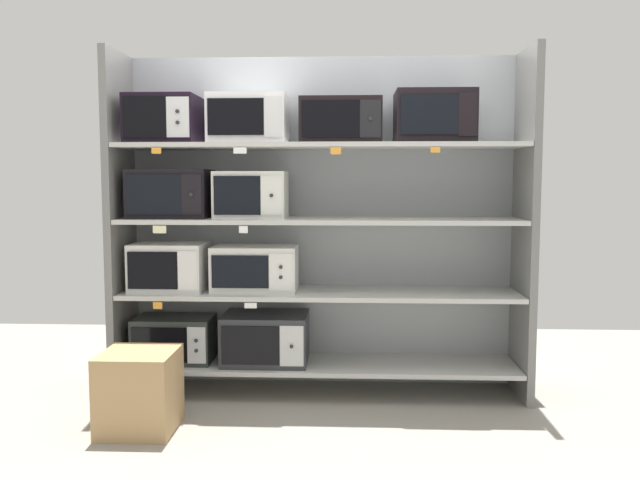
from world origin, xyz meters
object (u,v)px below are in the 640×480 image
object	(u,v)px
microwave_6	(164,120)
shipping_carton	(139,391)
microwave_0	(174,339)
microwave_1	(266,338)
microwave_7	(249,120)
microwave_5	(251,195)
microwave_8	(341,121)
microwave_3	(255,268)
microwave_2	(170,267)
microwave_4	(171,194)
microwave_9	(434,117)

from	to	relation	value
microwave_6	shipping_carton	world-z (taller)	microwave_6
microwave_0	microwave_1	world-z (taller)	microwave_1
microwave_1	microwave_7	bearing A→B (deg)	179.90
microwave_1	microwave_5	bearing A→B (deg)	-179.90
microwave_8	microwave_3	bearing A→B (deg)	179.97
microwave_2	microwave_7	xyz separation A→B (m)	(0.55, 0.00, 0.99)
microwave_1	microwave_8	bearing A→B (deg)	-0.01
microwave_1	microwave_6	world-z (taller)	microwave_6
microwave_5	microwave_7	distance (m)	0.50
microwave_2	microwave_3	size ratio (longest dim) A/B	0.86
microwave_3	microwave_4	xyz separation A→B (m)	(-0.57, -0.00, 0.50)
microwave_4	shipping_carton	xyz separation A→B (m)	(-0.01, -0.72, -1.13)
microwave_2	microwave_9	world-z (taller)	microwave_9
microwave_1	microwave_5	distance (m)	0.98
microwave_4	shipping_carton	distance (m)	1.34
microwave_8	microwave_9	size ratio (longest dim) A/B	1.05
microwave_4	microwave_1	bearing A→B (deg)	0.01
microwave_8	shipping_carton	world-z (taller)	microwave_8
shipping_carton	microwave_4	bearing A→B (deg)	89.03
microwave_0	shipping_carton	world-z (taller)	microwave_0
microwave_5	microwave_8	bearing A→B (deg)	0.00
microwave_3	microwave_8	xyz separation A→B (m)	(0.58, -0.00, 0.98)
microwave_7	shipping_carton	bearing A→B (deg)	-127.17
microwave_5	shipping_carton	bearing A→B (deg)	-127.66
microwave_0	microwave_6	bearing A→B (deg)	-179.78
microwave_2	microwave_4	xyz separation A→B (m)	(0.02, -0.00, 0.50)
microwave_0	microwave_2	distance (m)	0.50
microwave_4	shipping_carton	world-z (taller)	microwave_4
microwave_6	microwave_7	world-z (taller)	same
microwave_7	microwave_6	bearing A→B (deg)	-179.96
microwave_0	shipping_carton	xyz separation A→B (m)	(-0.01, -0.72, -0.13)
microwave_5	microwave_6	size ratio (longest dim) A/B	1.04
microwave_0	microwave_3	distance (m)	0.75
microwave_2	shipping_carton	size ratio (longest dim) A/B	1.05
microwave_0	microwave_1	distance (m)	0.63
microwave_2	microwave_6	distance (m)	0.99
microwave_0	microwave_6	size ratio (longest dim) A/B	1.16
microwave_1	microwave_8	distance (m)	1.55
microwave_1	shipping_carton	size ratio (longest dim) A/B	1.23
microwave_6	shipping_carton	bearing A→B (deg)	-88.22
microwave_0	microwave_6	distance (m)	1.49
microwave_8	microwave_2	bearing A→B (deg)	179.99
microwave_0	microwave_4	bearing A→B (deg)	-177.57
microwave_1	microwave_3	xyz separation A→B (m)	(-0.07, 0.00, 0.48)
microwave_4	microwave_7	size ratio (longest dim) A/B	1.04
microwave_5	shipping_carton	xyz separation A→B (m)	(-0.56, -0.72, -1.12)
microwave_9	shipping_carton	size ratio (longest dim) A/B	1.09
microwave_2	microwave_3	bearing A→B (deg)	0.02
microwave_5	microwave_9	xyz separation A→B (m)	(1.21, 0.00, 0.51)
microwave_0	microwave_3	xyz separation A→B (m)	(0.56, 0.00, 0.49)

